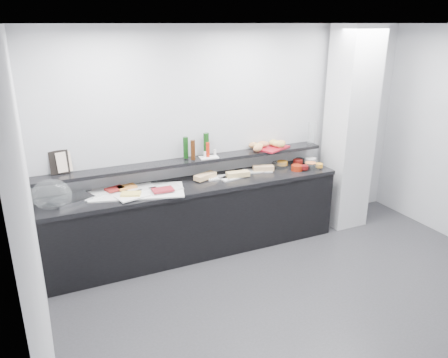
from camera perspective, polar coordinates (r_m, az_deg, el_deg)
name	(u,v)px	position (r m, az deg, el deg)	size (l,w,h in m)	color
ground	(326,312)	(4.64, 13.18, -16.57)	(5.00, 5.00, 0.00)	#2D2D30
back_wall	(238,135)	(5.61, 1.84, 5.74)	(5.00, 0.02, 2.70)	#B4B7BC
ceiling	(353,24)	(3.77, 16.53, 18.87)	(5.00, 5.00, 0.00)	white
column	(349,130)	(6.15, 16.04, 6.22)	(0.50, 0.50, 2.70)	silver
buffet_cabinet	(197,220)	(5.40, -3.54, -5.31)	(3.60, 0.60, 0.85)	black
counter_top	(196,185)	(5.22, -3.64, -0.84)	(3.62, 0.62, 0.05)	black
wall_shelf	(191,161)	(5.30, -4.38, 2.36)	(3.60, 0.25, 0.04)	black
cloche_base	(71,200)	(4.95, -19.30, -2.58)	(0.42, 0.28, 0.04)	silver
cloche_dome	(52,195)	(4.86, -21.59, -1.96)	(0.41, 0.27, 0.34)	white
linen_runner	(137,192)	(5.03, -11.24, -1.62)	(1.03, 0.49, 0.01)	silver
platter_meat_a	(100,192)	(5.07, -15.85, -1.67)	(0.32, 0.21, 0.01)	silver
food_meat_a	(115,189)	(5.07, -14.07, -1.25)	(0.20, 0.13, 0.02)	maroon
platter_salmon	(140,187)	(5.11, -10.88, -1.09)	(0.32, 0.21, 0.01)	silver
food_salmon	(127,187)	(5.10, -12.60, -1.01)	(0.21, 0.13, 0.02)	orange
platter_cheese	(132,196)	(4.87, -11.88, -2.19)	(0.34, 0.22, 0.01)	white
food_cheese	(131,194)	(4.89, -12.07, -1.91)	(0.21, 0.14, 0.02)	#EACC5B
platter_meat_b	(166,188)	(5.03, -7.57, -1.23)	(0.34, 0.23, 0.01)	silver
food_meat_b	(163,190)	(4.94, -8.00, -1.40)	(0.23, 0.15, 0.02)	maroon
sandwich_plate_left	(220,177)	(5.39, -0.53, 0.23)	(0.33, 0.14, 0.01)	white
sandwich_food_left	(205,176)	(5.32, -2.47, 0.38)	(0.30, 0.11, 0.06)	tan
tongs_left	(215,179)	(5.31, -1.13, 0.06)	(0.01, 0.01, 0.16)	silver
sandwich_plate_mid	(234,177)	(5.40, 1.27, 0.26)	(0.36, 0.16, 0.01)	silver
sandwich_food_mid	(238,174)	(5.39, 1.83, 0.65)	(0.28, 0.11, 0.06)	tan
tongs_mid	(231,178)	(5.31, 0.94, 0.07)	(0.01, 0.01, 0.16)	silver
sandwich_plate_right	(257,171)	(5.65, 4.36, 1.09)	(0.37, 0.16, 0.01)	silver
sandwich_food_right	(263,168)	(5.63, 5.15, 1.43)	(0.27, 0.10, 0.06)	tan
tongs_right	(264,172)	(5.57, 5.27, 0.93)	(0.01, 0.01, 0.16)	silver
bowl_glass_fruit	(279,165)	(5.81, 7.19, 1.81)	(0.19, 0.19, 0.07)	white
fill_glass_fruit	(282,163)	(5.86, 7.62, 2.08)	(0.14, 0.14, 0.05)	orange
bowl_black_jam	(300,161)	(6.03, 9.86, 2.34)	(0.12, 0.12, 0.07)	black
fill_black_jam	(298,161)	(5.96, 9.63, 2.28)	(0.13, 0.13, 0.05)	#5E100D
bowl_glass_cream	(311,162)	(6.03, 11.27, 2.25)	(0.20, 0.20, 0.07)	silver
fill_glass_cream	(310,160)	(6.06, 11.22, 2.48)	(0.14, 0.14, 0.05)	white
bowl_red_jam	(297,168)	(5.73, 9.51, 1.45)	(0.15, 0.15, 0.07)	maroon
fill_red_jam	(305,167)	(5.73, 10.47, 1.51)	(0.10, 0.10, 0.05)	#530B0D
bowl_glass_salmon	(313,166)	(5.83, 11.60, 1.63)	(0.18, 0.18, 0.07)	white
fill_glass_salmon	(311,164)	(5.87, 11.25, 1.89)	(0.14, 0.14, 0.05)	orange
bowl_black_fruit	(311,166)	(5.85, 11.33, 1.70)	(0.12, 0.12, 0.07)	black
fill_black_fruit	(319,165)	(5.84, 12.32, 1.75)	(0.10, 0.10, 0.05)	orange
framed_print	(59,162)	(5.07, -20.74, 2.07)	(0.20, 0.02, 0.26)	black
print_art	(64,162)	(5.06, -20.16, 2.10)	(0.16, 0.00, 0.22)	beige
condiment_tray	(209,157)	(5.34, -2.01, 2.85)	(0.23, 0.14, 0.01)	white
bottle_green_a	(186,148)	(5.27, -5.03, 4.10)	(0.06, 0.06, 0.26)	#0F380F
bottle_brown	(193,150)	(5.20, -4.08, 3.79)	(0.05, 0.05, 0.24)	#3B1D0A
bottle_green_b	(206,144)	(5.37, -2.33, 4.56)	(0.07, 0.07, 0.28)	#113E11
bottle_hot	(208,150)	(5.31, -2.12, 3.83)	(0.04, 0.04, 0.18)	red
shaker_salt	(205,154)	(5.32, -2.52, 3.24)	(0.03, 0.03, 0.07)	white
shaker_pepper	(215,152)	(5.40, -1.19, 3.49)	(0.03, 0.03, 0.07)	silver
bread_tray	(272,148)	(5.78, 6.28, 4.09)	(0.43, 0.30, 0.02)	maroon
bread_roll_nw	(253,145)	(5.68, 3.85, 4.44)	(0.13, 0.09, 0.08)	#AD7342
bread_roll_n	(263,144)	(5.75, 5.13, 4.57)	(0.15, 0.10, 0.08)	#B77245
bread_roll_ne	(273,143)	(5.83, 6.45, 4.76)	(0.15, 0.10, 0.08)	#B09043
bread_roll_sw	(258,148)	(5.54, 4.42, 4.01)	(0.13, 0.08, 0.08)	#CA824D
bread_roll_s	(281,145)	(5.74, 7.39, 4.46)	(0.12, 0.08, 0.08)	#B08943
bread_roll_se	(277,144)	(5.77, 6.97, 4.58)	(0.13, 0.09, 0.08)	gold
bread_roll_midw	(258,146)	(5.64, 4.52, 4.30)	(0.13, 0.08, 0.08)	tan
bread_roll_mide	(281,143)	(5.82, 7.44, 4.67)	(0.14, 0.09, 0.08)	#BF8048
carafe	(312,133)	(6.03, 11.38, 5.86)	(0.11, 0.11, 0.30)	white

